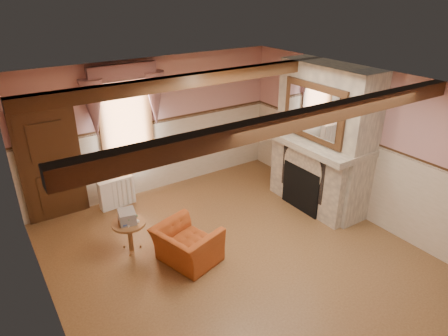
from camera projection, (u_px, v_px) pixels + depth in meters
floor at (237, 258)px, 6.54m from camera, size 5.50×6.00×0.01m
ceiling at (240, 89)px, 5.36m from camera, size 5.50×6.00×0.01m
wall_back at (154, 127)px, 8.22m from camera, size 5.50×0.02×2.80m
wall_front at (426, 305)px, 3.68m from camera, size 5.50×0.02×2.80m
wall_left at (43, 241)px, 4.58m from camera, size 0.02×6.00×2.80m
wall_right at (361, 144)px, 7.32m from camera, size 0.02×6.00×2.80m
wainscot at (238, 219)px, 6.23m from camera, size 5.50×6.00×1.50m
chair_rail at (238, 176)px, 5.91m from camera, size 5.50×6.00×0.08m
firebox at (303, 188)px, 7.80m from camera, size 0.20×0.95×0.90m
armchair at (187, 245)px, 6.35m from camera, size 1.06×1.14×0.61m
side_table at (130, 237)px, 6.61m from camera, size 0.61×0.61×0.55m
book_stack at (127, 217)px, 6.47m from camera, size 0.32×0.37×0.20m
radiator at (117, 193)px, 7.94m from camera, size 0.71×0.23×0.60m
bowl at (324, 140)px, 7.36m from camera, size 0.35×0.35×0.09m
mantel_clock at (289, 122)px, 8.08m from camera, size 0.14×0.24×0.20m
oil_lamp at (294, 123)px, 7.95m from camera, size 0.11×0.11×0.28m
candle_red at (350, 148)px, 6.90m from camera, size 0.06×0.06×0.16m
jar_yellow at (325, 139)px, 7.36m from camera, size 0.06×0.06×0.12m
fireplace at (324, 138)px, 7.61m from camera, size 0.85×2.00×2.80m
mantel at (317, 142)px, 7.54m from camera, size 1.05×2.05×0.12m
overmantel_mirror at (313, 112)px, 7.19m from camera, size 0.06×1.44×1.04m
door at (51, 166)px, 7.28m from camera, size 1.10×0.10×2.10m
window at (126, 120)px, 7.79m from camera, size 1.06×0.08×2.02m
window_drapes at (124, 91)px, 7.47m from camera, size 1.30×0.14×1.40m
ceiling_beam_front at (302, 119)px, 4.49m from camera, size 5.50×0.18×0.20m
ceiling_beam_back at (196, 80)px, 6.31m from camera, size 5.50×0.18×0.20m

